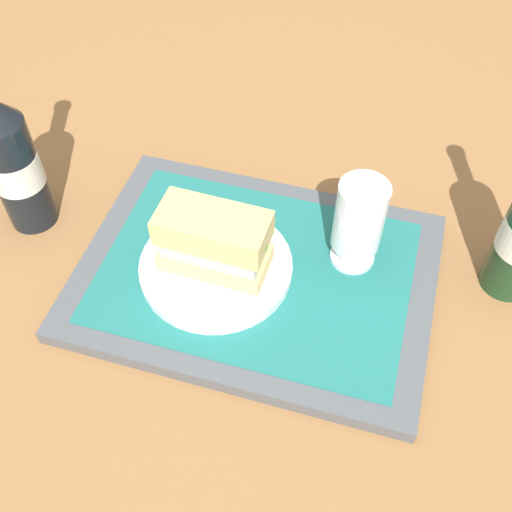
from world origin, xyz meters
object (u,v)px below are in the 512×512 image
plate (216,267)px  beer_glass (359,221)px  second_bottle (12,161)px  sandwich (217,241)px

plate → beer_glass: size_ratio=1.52×
plate → second_bottle: 0.29m
beer_glass → second_bottle: size_ratio=0.47×
plate → second_bottle: second_bottle is taller
sandwich → beer_glass: 0.17m
plate → beer_glass: (0.16, 0.07, 0.06)m
plate → second_bottle: size_ratio=0.71×
sandwich → beer_glass: beer_glass is taller
sandwich → beer_glass: size_ratio=1.08×
plate → sandwich: (0.00, -0.00, 0.05)m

